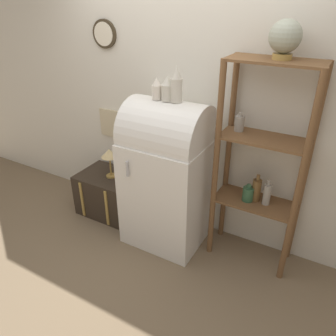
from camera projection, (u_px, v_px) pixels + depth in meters
The scene contains 10 objects.
ground_plane at pixel (157, 247), 3.26m from camera, with size 12.00×12.00×0.00m, color #7A664C.
wall_back at pixel (186, 99), 3.06m from camera, with size 7.00×0.09×2.70m.
refrigerator at pixel (168, 172), 3.07m from camera, with size 0.74×0.69×1.43m.
suitcase_trunk at pixel (109, 193), 3.69m from camera, with size 0.62×0.50×0.47m.
shelf_unit at pixel (261, 160), 2.70m from camera, with size 0.72×0.35×1.81m.
globe at pixel (285, 38), 2.24m from camera, with size 0.23×0.23×0.27m.
vase_left at pixel (157, 89), 2.74m from camera, with size 0.08×0.08×0.18m.
vase_center at pixel (168, 89), 2.69m from camera, with size 0.10×0.10×0.21m.
vase_right at pixel (176, 85), 2.64m from camera, with size 0.10×0.10×0.30m.
desk_lamp at pixel (109, 155), 3.43m from camera, with size 0.17×0.17×0.32m.
Camera 1 is at (1.32, -2.12, 2.23)m, focal length 35.00 mm.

